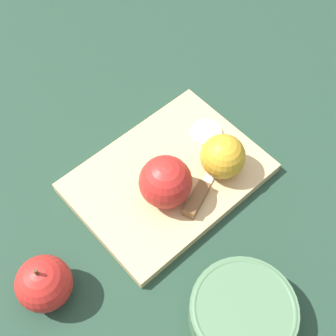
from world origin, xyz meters
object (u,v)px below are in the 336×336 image
apple_half_right (223,157)px  knife (200,194)px  apple_whole (44,283)px  apple_half_left (166,182)px  bowl (243,312)px

apple_half_right → knife: size_ratio=0.49×
apple_whole → apple_half_right: bearing=3.8°
apple_half_left → bowl: apple_half_left is taller
bowl → apple_whole: bearing=138.5°
apple_whole → knife: bearing=-0.1°
apple_half_right → apple_whole: same height
apple_half_left → apple_whole: bearing=-94.4°
apple_half_left → apple_half_right: apple_half_left is taller
apple_half_left → apple_half_right: bearing=72.4°
apple_half_left → apple_half_right: size_ratio=1.14×
apple_half_right → knife: bearing=-47.1°
apple_half_right → apple_half_left: bearing=-73.0°
apple_half_left → knife: apple_half_left is taller
apple_half_right → apple_whole: size_ratio=0.79×
knife → bowl: size_ratio=1.02×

